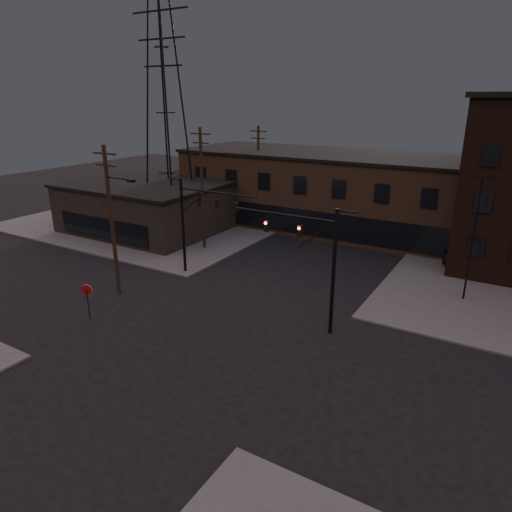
# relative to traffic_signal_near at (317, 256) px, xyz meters

# --- Properties ---
(ground) EXTENTS (140.00, 140.00, 0.00)m
(ground) POSITION_rel_traffic_signal_near_xyz_m (-5.36, -4.50, -4.93)
(ground) COLOR black
(ground) RESTS_ON ground
(sidewalk_nw) EXTENTS (30.00, 30.00, 0.15)m
(sidewalk_nw) POSITION_rel_traffic_signal_near_xyz_m (-27.36, 17.50, -4.86)
(sidewalk_nw) COLOR #474744
(sidewalk_nw) RESTS_ON ground
(building_row) EXTENTS (40.00, 12.00, 8.00)m
(building_row) POSITION_rel_traffic_signal_near_xyz_m (-5.36, 23.50, -0.93)
(building_row) COLOR brown
(building_row) RESTS_ON ground
(building_left) EXTENTS (16.00, 12.00, 5.00)m
(building_left) POSITION_rel_traffic_signal_near_xyz_m (-25.36, 11.50, -2.43)
(building_left) COLOR black
(building_left) RESTS_ON ground
(traffic_signal_near) EXTENTS (7.12, 0.24, 8.00)m
(traffic_signal_near) POSITION_rel_traffic_signal_near_xyz_m (0.00, 0.00, 0.00)
(traffic_signal_near) COLOR black
(traffic_signal_near) RESTS_ON ground
(traffic_signal_far) EXTENTS (7.12, 0.24, 8.00)m
(traffic_signal_far) POSITION_rel_traffic_signal_near_xyz_m (-12.07, 3.50, 0.08)
(traffic_signal_far) COLOR black
(traffic_signal_far) RESTS_ON ground
(stop_sign) EXTENTS (0.72, 0.33, 2.48)m
(stop_sign) POSITION_rel_traffic_signal_near_xyz_m (-13.36, -6.49, -3.09)
(stop_sign) COLOR black
(stop_sign) RESTS_ON ground
(utility_pole_near) EXTENTS (3.70, 0.28, 11.00)m
(utility_pole_near) POSITION_rel_traffic_signal_near_xyz_m (-14.79, -2.50, 0.94)
(utility_pole_near) COLOR black
(utility_pole_near) RESTS_ON ground
(utility_pole_mid) EXTENTS (3.70, 0.28, 11.50)m
(utility_pole_mid) POSITION_rel_traffic_signal_near_xyz_m (-15.79, 9.50, 1.19)
(utility_pole_mid) COLOR black
(utility_pole_mid) RESTS_ON ground
(utility_pole_far) EXTENTS (2.20, 0.28, 11.00)m
(utility_pole_far) POSITION_rel_traffic_signal_near_xyz_m (-16.86, 21.50, 0.85)
(utility_pole_far) COLOR black
(utility_pole_far) RESTS_ON ground
(transmission_tower) EXTENTS (7.00, 7.00, 25.00)m
(transmission_tower) POSITION_rel_traffic_signal_near_xyz_m (-23.36, 13.50, 7.57)
(transmission_tower) COLOR black
(transmission_tower) RESTS_ON ground
(lot_light_a) EXTENTS (1.50, 0.28, 9.14)m
(lot_light_a) POSITION_rel_traffic_signal_near_xyz_m (7.64, 9.50, 0.58)
(lot_light_a) COLOR black
(lot_light_a) RESTS_ON ground
(parked_car_lot_a) EXTENTS (5.21, 2.64, 1.70)m
(parked_car_lot_a) POSITION_rel_traffic_signal_near_xyz_m (7.44, 16.62, -3.93)
(parked_car_lot_a) COLOR black
(parked_car_lot_a) RESTS_ON sidewalk_ne
(parked_car_lot_b) EXTENTS (5.37, 3.16, 1.46)m
(parked_car_lot_b) POSITION_rel_traffic_signal_near_xyz_m (8.04, 15.97, -4.05)
(parked_car_lot_b) COLOR silver
(parked_car_lot_b) RESTS_ON sidewalk_ne
(car_crossing) EXTENTS (2.18, 4.31, 1.35)m
(car_crossing) POSITION_rel_traffic_signal_near_xyz_m (-6.81, 19.95, -4.25)
(car_crossing) COLOR black
(car_crossing) RESTS_ON ground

